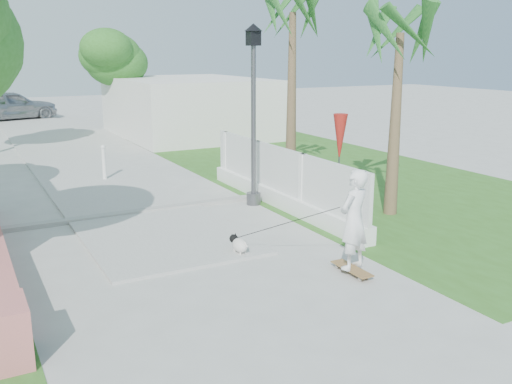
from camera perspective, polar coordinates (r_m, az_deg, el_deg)
ground at (r=8.69m, az=-0.35°, el=-11.99°), size 90.00×90.00×0.00m
path_strip at (r=27.44m, az=-20.14°, el=5.16°), size 3.20×36.00×0.06m
curb at (r=13.94m, az=-11.84°, el=-1.99°), size 6.50×0.25×0.10m
grass_right at (r=18.71m, az=7.35°, el=2.09°), size 8.00×20.00×0.01m
lattice_fence at (r=14.22m, az=2.47°, el=0.67°), size 0.35×7.00×1.50m
building_right at (r=26.84m, az=-6.86°, el=8.47°), size 6.00×8.00×2.60m
street_lamp at (r=14.11m, az=-0.26°, el=8.32°), size 0.44×0.44×4.44m
bollard at (r=17.66m, az=-14.97°, el=2.94°), size 0.14×0.14×1.09m
patio_umbrella at (r=14.35m, az=8.39°, el=5.30°), size 0.36×0.36×2.30m
tree_path_right at (r=27.77m, az=-14.01°, el=12.88°), size 3.00×3.00×4.79m
palm_far at (r=15.76m, az=3.69°, el=16.37°), size 1.80×1.80×5.30m
palm_near at (r=13.57m, az=14.18°, el=14.16°), size 1.80×1.80×4.70m
skateboarder at (r=10.25m, az=4.18°, el=-3.13°), size 1.69×2.44×1.87m
dog at (r=10.93m, az=-1.73°, el=-5.25°), size 0.32×0.56×0.39m
parked_car at (r=35.18m, az=-23.37°, el=7.96°), size 5.30×3.21×1.69m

